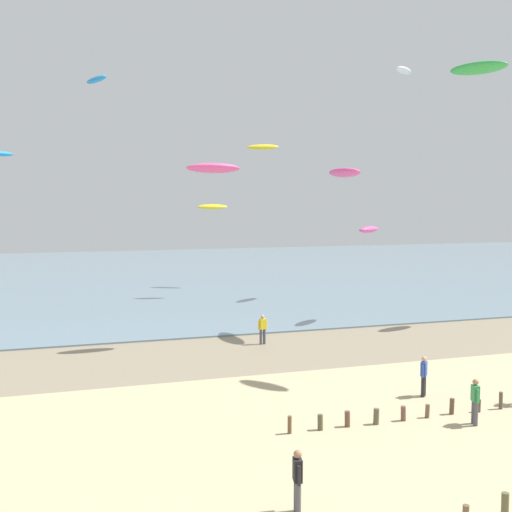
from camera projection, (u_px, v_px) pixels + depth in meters
wet_sand_strip at (208, 356)px, 33.24m from camera, size 120.00×8.67×0.01m
sea at (129, 274)px, 70.62m from camera, size 160.00×70.00×0.10m
groyne_mid at (431, 410)px, 23.71m from camera, size 12.40×0.31×0.69m
person_nearest_camera at (424, 375)px, 26.21m from camera, size 0.42×0.43×1.71m
person_mid_beach at (297, 480)px, 16.30m from camera, size 0.29×0.56×1.71m
person_by_waterline at (475, 400)px, 22.85m from camera, size 0.32×0.55×1.71m
person_right_flank at (263, 328)px, 35.89m from camera, size 0.57×0.26×1.71m
kite_aloft_0 at (344, 172)px, 37.87m from camera, size 1.49×3.28×0.78m
kite_aloft_3 at (213, 207)px, 52.97m from camera, size 2.65×1.25×0.59m
kite_aloft_4 at (213, 168)px, 34.88m from camera, size 3.14×1.24×0.75m
kite_aloft_5 at (369, 229)px, 42.23m from camera, size 2.66×2.51×0.53m
kite_aloft_8 at (96, 79)px, 44.14m from camera, size 1.91×2.85×0.74m
kite_aloft_9 at (263, 147)px, 60.00m from camera, size 3.22×2.39×0.78m
kite_aloft_11 at (404, 70)px, 52.67m from camera, size 2.79×2.59×0.53m
kite_aloft_12 at (478, 68)px, 28.65m from camera, size 2.27×2.72×0.71m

